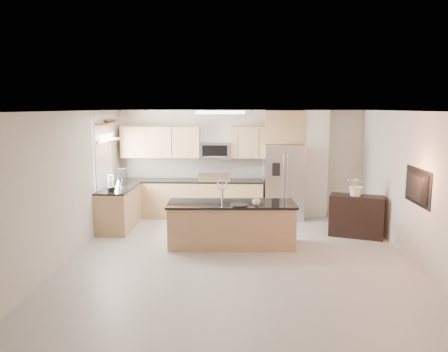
{
  "coord_description": "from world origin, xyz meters",
  "views": [
    {
      "loc": [
        0.04,
        -7.5,
        2.66
      ],
      "look_at": [
        -0.32,
        1.3,
        1.27
      ],
      "focal_mm": 35.0,
      "sensor_mm": 36.0,
      "label": 1
    }
  ],
  "objects_px": {
    "credenza": "(357,216)",
    "refrigerator": "(284,182)",
    "microwave": "(215,150)",
    "island": "(231,224)",
    "range": "(215,198)",
    "blender": "(111,185)",
    "television": "(413,187)",
    "bowl": "(110,120)",
    "kettle": "(119,184)",
    "flower_vase": "(357,179)",
    "platter": "(239,205)",
    "coffee_maker": "(122,177)",
    "cup": "(256,202)"
  },
  "relations": [
    {
      "from": "range",
      "to": "bowl",
      "type": "xyz_separation_m",
      "value": [
        -2.25,
        -0.89,
        1.91
      ]
    },
    {
      "from": "refrigerator",
      "to": "cup",
      "type": "height_order",
      "value": "refrigerator"
    },
    {
      "from": "cup",
      "to": "platter",
      "type": "xyz_separation_m",
      "value": [
        -0.32,
        -0.01,
        -0.05
      ]
    },
    {
      "from": "credenza",
      "to": "microwave",
      "type": "bearing_deg",
      "value": 170.73
    },
    {
      "from": "island",
      "to": "credenza",
      "type": "bearing_deg",
      "value": 13.44
    },
    {
      "from": "bowl",
      "to": "television",
      "type": "height_order",
      "value": "bowl"
    },
    {
      "from": "blender",
      "to": "platter",
      "type": "bearing_deg",
      "value": -17.76
    },
    {
      "from": "blender",
      "to": "coffee_maker",
      "type": "height_order",
      "value": "blender"
    },
    {
      "from": "credenza",
      "to": "kettle",
      "type": "bearing_deg",
      "value": -164.48
    },
    {
      "from": "range",
      "to": "blender",
      "type": "relative_size",
      "value": 3.2
    },
    {
      "from": "refrigerator",
      "to": "microwave",
      "type": "bearing_deg",
      "value": 174.14
    },
    {
      "from": "blender",
      "to": "television",
      "type": "height_order",
      "value": "television"
    },
    {
      "from": "platter",
      "to": "island",
      "type": "bearing_deg",
      "value": 124.65
    },
    {
      "from": "credenza",
      "to": "flower_vase",
      "type": "distance_m",
      "value": 0.79
    },
    {
      "from": "coffee_maker",
      "to": "television",
      "type": "height_order",
      "value": "television"
    },
    {
      "from": "refrigerator",
      "to": "credenza",
      "type": "distance_m",
      "value": 2.06
    },
    {
      "from": "coffee_maker",
      "to": "microwave",
      "type": "bearing_deg",
      "value": 19.72
    },
    {
      "from": "blender",
      "to": "television",
      "type": "bearing_deg",
      "value": -15.38
    },
    {
      "from": "cup",
      "to": "coffee_maker",
      "type": "height_order",
      "value": "coffee_maker"
    },
    {
      "from": "microwave",
      "to": "island",
      "type": "relative_size",
      "value": 0.31
    },
    {
      "from": "cup",
      "to": "coffee_maker",
      "type": "bearing_deg",
      "value": 149.16
    },
    {
      "from": "microwave",
      "to": "island",
      "type": "xyz_separation_m",
      "value": [
        0.45,
        -2.35,
        -1.2
      ]
    },
    {
      "from": "refrigerator",
      "to": "cup",
      "type": "xyz_separation_m",
      "value": [
        -0.74,
        -2.38,
        0.02
      ]
    },
    {
      "from": "refrigerator",
      "to": "platter",
      "type": "distance_m",
      "value": 2.62
    },
    {
      "from": "island",
      "to": "television",
      "type": "distance_m",
      "value": 3.32
    },
    {
      "from": "microwave",
      "to": "credenza",
      "type": "height_order",
      "value": "microwave"
    },
    {
      "from": "refrigerator",
      "to": "blender",
      "type": "distance_m",
      "value": 4.04
    },
    {
      "from": "kettle",
      "to": "blender",
      "type": "bearing_deg",
      "value": -97.43
    },
    {
      "from": "blender",
      "to": "refrigerator",
      "type": "bearing_deg",
      "value": 22.38
    },
    {
      "from": "cup",
      "to": "island",
      "type": "bearing_deg",
      "value": 156.35
    },
    {
      "from": "kettle",
      "to": "bowl",
      "type": "relative_size",
      "value": 0.64
    },
    {
      "from": "credenza",
      "to": "bowl",
      "type": "relative_size",
      "value": 2.89
    },
    {
      "from": "kettle",
      "to": "flower_vase",
      "type": "relative_size",
      "value": 0.34
    },
    {
      "from": "credenza",
      "to": "refrigerator",
      "type": "bearing_deg",
      "value": 152.26
    },
    {
      "from": "range",
      "to": "cup",
      "type": "height_order",
      "value": "range"
    },
    {
      "from": "coffee_maker",
      "to": "kettle",
      "type": "bearing_deg",
      "value": -83.04
    },
    {
      "from": "range",
      "to": "refrigerator",
      "type": "distance_m",
      "value": 1.71
    },
    {
      "from": "coffee_maker",
      "to": "television",
      "type": "distance_m",
      "value": 6.14
    },
    {
      "from": "coffee_maker",
      "to": "bowl",
      "type": "distance_m",
      "value": 1.33
    },
    {
      "from": "cup",
      "to": "flower_vase",
      "type": "bearing_deg",
      "value": 22.64
    },
    {
      "from": "microwave",
      "to": "platter",
      "type": "xyz_separation_m",
      "value": [
        0.6,
        -2.57,
        -0.77
      ]
    },
    {
      "from": "cup",
      "to": "blender",
      "type": "relative_size",
      "value": 0.4
    },
    {
      "from": "range",
      "to": "television",
      "type": "height_order",
      "value": "television"
    },
    {
      "from": "platter",
      "to": "flower_vase",
      "type": "distance_m",
      "value": 2.58
    },
    {
      "from": "television",
      "to": "bowl",
      "type": "bearing_deg",
      "value": 68.79
    },
    {
      "from": "microwave",
      "to": "television",
      "type": "xyz_separation_m",
      "value": [
        3.51,
        -3.24,
        -0.28
      ]
    },
    {
      "from": "platter",
      "to": "bowl",
      "type": "relative_size",
      "value": 0.93
    },
    {
      "from": "range",
      "to": "island",
      "type": "height_order",
      "value": "island"
    },
    {
      "from": "credenza",
      "to": "platter",
      "type": "height_order",
      "value": "platter"
    },
    {
      "from": "credenza",
      "to": "flower_vase",
      "type": "height_order",
      "value": "flower_vase"
    }
  ]
}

